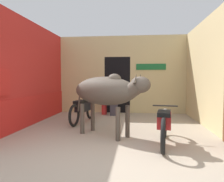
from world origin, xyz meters
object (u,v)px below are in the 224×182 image
(plastic_stool, at_px, (104,109))
(shopkeeper_seated, at_px, (114,98))
(motorcycle_near, at_px, (164,124))
(cow, at_px, (107,91))
(motorcycle_far, at_px, (83,109))

(plastic_stool, bearing_deg, shopkeeper_seated, -14.74)
(motorcycle_near, distance_m, plastic_stool, 4.25)
(shopkeeper_seated, relative_size, plastic_stool, 3.00)
(motorcycle_near, relative_size, plastic_stool, 4.66)
(cow, distance_m, motorcycle_far, 1.98)
(motorcycle_near, xyz_separation_m, shopkeeper_seated, (-1.47, 3.70, 0.20))
(cow, height_order, motorcycle_far, cow)
(motorcycle_near, height_order, motorcycle_far, motorcycle_near)
(motorcycle_near, height_order, shopkeeper_seated, shopkeeper_seated)
(motorcycle_near, bearing_deg, plastic_stool, 116.28)
(motorcycle_near, bearing_deg, motorcycle_far, 137.26)
(shopkeeper_seated, bearing_deg, motorcycle_far, -119.14)
(motorcycle_near, bearing_deg, shopkeeper_seated, 111.64)
(motorcycle_far, height_order, shopkeeper_seated, shopkeeper_seated)
(motorcycle_near, bearing_deg, cow, 156.59)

